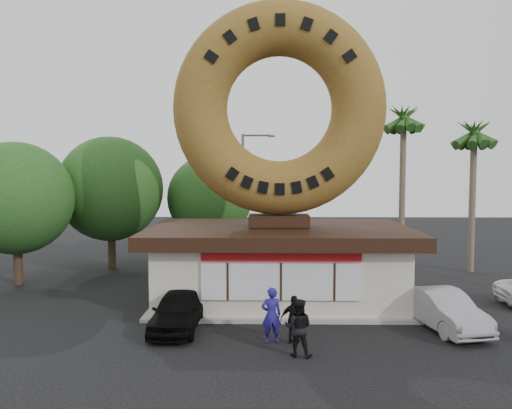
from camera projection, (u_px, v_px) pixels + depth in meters
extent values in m
plane|color=black|center=(284.00, 350.00, 15.87)|extent=(90.00, 90.00, 0.00)
cube|color=beige|center=(279.00, 267.00, 21.75)|extent=(10.00, 6.00, 3.00)
cube|color=#999993|center=(279.00, 299.00, 21.85)|extent=(10.60, 6.60, 0.15)
cube|color=#3F3F3F|center=(279.00, 232.00, 21.65)|extent=(10.00, 6.00, 0.10)
cube|color=black|center=(279.00, 233.00, 21.65)|extent=(11.20, 7.20, 0.55)
cube|color=silver|center=(281.00, 282.00, 18.71)|extent=(6.00, 0.12, 1.40)
cube|color=#AB0E13|center=(281.00, 255.00, 18.62)|extent=(6.00, 0.10, 0.45)
cube|color=black|center=(279.00, 220.00, 21.61)|extent=(2.60, 1.40, 0.50)
torus|color=brown|center=(279.00, 109.00, 21.28)|extent=(9.08, 2.32, 9.08)
cylinder|color=#473321|center=(112.00, 240.00, 28.90)|extent=(0.44, 0.44, 3.30)
sphere|color=#214B1B|center=(111.00, 189.00, 28.69)|extent=(6.00, 6.00, 6.00)
cylinder|color=#473321|center=(210.00, 240.00, 30.81)|extent=(0.44, 0.44, 2.86)
sphere|color=#214B1B|center=(210.00, 198.00, 30.63)|extent=(5.20, 5.20, 5.20)
cylinder|color=#473321|center=(18.00, 254.00, 24.98)|extent=(0.44, 0.44, 3.08)
sphere|color=#214B1B|center=(16.00, 198.00, 24.78)|extent=(5.60, 5.60, 5.60)
cylinder|color=#726651|center=(402.00, 191.00, 29.39)|extent=(0.36, 0.36, 9.00)
cylinder|color=#726651|center=(472.00, 201.00, 27.87)|extent=(0.36, 0.36, 8.00)
cylinder|color=#59595E|center=(243.00, 197.00, 31.59)|extent=(0.18, 0.18, 8.00)
cylinder|color=#59595E|center=(257.00, 135.00, 31.30)|extent=(1.80, 0.12, 0.12)
cube|color=#59595E|center=(271.00, 136.00, 31.29)|extent=(0.45, 0.20, 0.12)
imported|color=navy|center=(271.00, 315.00, 16.53)|extent=(0.76, 0.57, 1.87)
imported|color=black|center=(298.00, 327.00, 15.35)|extent=(0.99, 0.85, 1.79)
imported|color=black|center=(294.00, 319.00, 16.50)|extent=(0.99, 0.54, 1.60)
imported|color=black|center=(177.00, 311.00, 17.94)|extent=(1.70, 4.03, 1.36)
imported|color=#97979B|center=(444.00, 310.00, 18.04)|extent=(2.28, 4.42, 1.39)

